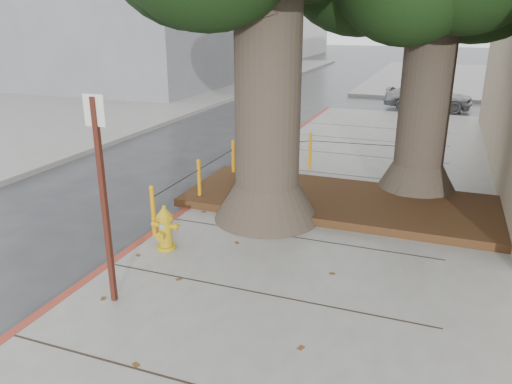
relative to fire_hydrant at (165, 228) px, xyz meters
The scene contains 10 objects.
ground 1.72m from the fire_hydrant, 29.10° to the right, with size 140.00×140.00×0.00m, color #28282B.
sidewalk_far 30.14m from the fire_hydrant, 75.73° to the left, with size 16.00×20.00×0.15m, color slate.
sidewalk_opposite 15.59m from the fire_hydrant, 143.79° to the left, with size 14.00×60.00×0.15m, color slate.
curb_red 1.86m from the fire_hydrant, 108.56° to the left, with size 0.14×26.00×0.16m, color maroon.
planter_bed 3.89m from the fire_hydrant, 53.15° to the left, with size 6.40×2.60×0.16m, color black.
bollard_ring 3.63m from the fire_hydrant, 81.11° to the left, with size 3.79×5.39×0.95m.
fire_hydrant is the anchor object (origin of this frame).
signpost 2.07m from the fire_hydrant, 84.61° to the right, with size 0.28×0.07×2.82m.
car_silver 16.90m from the fire_hydrant, 78.32° to the left, with size 1.47×3.65×1.24m, color #9D9DA2.
car_dark 21.30m from the fire_hydrant, 122.06° to the left, with size 1.61×3.96×1.15m, color black.
Camera 1 is at (2.68, -5.81, 3.84)m, focal length 35.00 mm.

